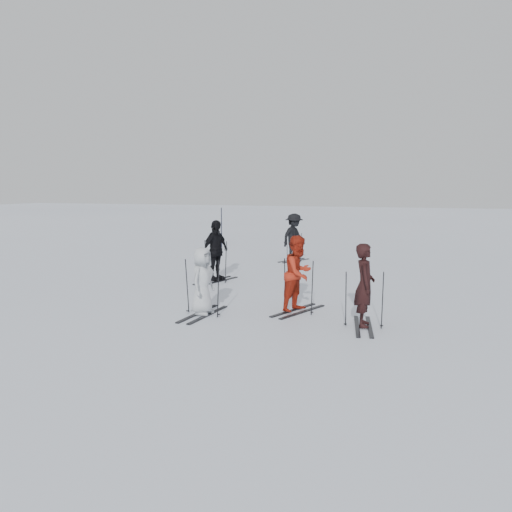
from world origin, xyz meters
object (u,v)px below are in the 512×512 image
Objects in this scene: skier_red at (298,275)px; skier_uphill_far at (294,238)px; skier_grey at (202,282)px; skier_near_dark at (364,286)px; skier_uphill_left at (216,251)px; piste_marker at (222,228)px.

skier_uphill_far is at bearing 37.43° from skier_red.
skier_red is 8.05m from skier_uphill_far.
skier_near_dark is at bearing -82.75° from skier_grey.
skier_red is (-1.60, 0.84, 0.02)m from skier_near_dark.
skier_red is at bearing -58.97° from skier_grey.
skier_grey is 4.08m from skier_uphill_left.
skier_uphill_left is (-3.30, 2.90, 0.05)m from skier_red.
skier_grey is at bearing -153.07° from skier_uphill_far.
skier_uphill_left is (-1.29, 3.87, 0.17)m from skier_grey.
skier_uphill_left is 8.55m from piste_marker.
skier_red is at bearing 53.59° from skier_near_dark.
skier_red is 0.92× the size of piste_marker.
skier_uphill_far is at bearing 5.47° from skier_grey.
skier_uphill_far reaches higher than skier_near_dark.
skier_uphill_left is at bearing -69.18° from piste_marker.
skier_near_dark is 0.93× the size of skier_uphill_left.
skier_near_dark is 0.91× the size of piste_marker.
skier_uphill_far is (-2.02, 7.80, 0.03)m from skier_red.
skier_uphill_left is (-4.90, 3.75, 0.07)m from skier_near_dark.
skier_uphill_far is 0.96× the size of piste_marker.
piste_marker reaches higher than skier_near_dark.
skier_red reaches higher than skier_near_dark.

